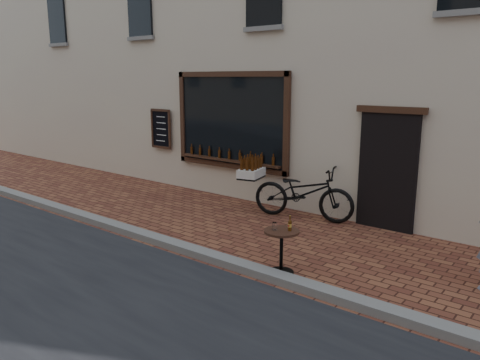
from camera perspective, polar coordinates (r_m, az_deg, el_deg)
The scene contains 4 objects.
ground at distance 7.65m, azimuth -6.75°, elevation -9.42°, with size 90.00×90.00×0.00m, color #5A291D.
kerb at distance 7.76m, azimuth -5.70°, elevation -8.59°, with size 90.00×0.25×0.12m, color slate.
cargo_bicycle at distance 9.58m, azimuth 7.48°, elevation -1.42°, with size 2.50×1.21×1.18m.
bistro_table at distance 6.90m, azimuth 5.10°, elevation -7.61°, with size 0.52×0.52×0.89m.
Camera 1 is at (5.10, -4.95, 2.83)m, focal length 35.00 mm.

